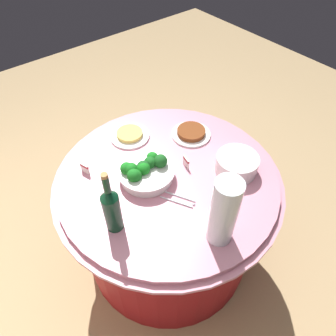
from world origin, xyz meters
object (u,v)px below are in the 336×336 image
(broccoli_bowl, at_px, (145,171))
(label_placard_front, at_px, (186,162))
(plate_stack, at_px, (237,164))
(serving_tongs, at_px, (179,200))
(decorative_fruit_vase, at_px, (223,215))
(food_plate_noodles, at_px, (130,135))
(food_plate_stir_fry, at_px, (191,133))
(wine_bottle, at_px, (112,208))
(label_placard_mid, at_px, (85,168))

(broccoli_bowl, xyz_separation_m, label_placard_front, (-0.07, -0.21, -0.02))
(plate_stack, xyz_separation_m, serving_tongs, (0.04, 0.34, -0.04))
(decorative_fruit_vase, height_order, food_plate_noodles, decorative_fruit_vase)
(plate_stack, height_order, serving_tongs, plate_stack)
(decorative_fruit_vase, relative_size, food_plate_stir_fry, 1.55)
(wine_bottle, xyz_separation_m, food_plate_stir_fry, (0.24, -0.66, -0.11))
(plate_stack, relative_size, serving_tongs, 1.30)
(broccoli_bowl, relative_size, food_plate_stir_fry, 1.27)
(food_plate_stir_fry, relative_size, label_placard_mid, 4.00)
(serving_tongs, bearing_deg, label_placard_mid, 30.33)
(broccoli_bowl, distance_m, food_plate_stir_fry, 0.40)
(label_placard_mid, bearing_deg, decorative_fruit_vase, -159.03)
(wine_bottle, bearing_deg, label_placard_mid, -8.61)
(plate_stack, xyz_separation_m, food_plate_stir_fry, (0.34, -0.01, -0.03))
(broccoli_bowl, relative_size, label_placard_front, 5.09)
(decorative_fruit_vase, height_order, label_placard_front, decorative_fruit_vase)
(broccoli_bowl, distance_m, decorative_fruit_vase, 0.47)
(plate_stack, bearing_deg, wine_bottle, 80.91)
(food_plate_noodles, distance_m, food_plate_stir_fry, 0.34)
(wine_bottle, relative_size, decorative_fruit_vase, 0.99)
(food_plate_noodles, bearing_deg, label_placard_front, -165.66)
(label_placard_mid, bearing_deg, plate_stack, -127.96)
(wine_bottle, xyz_separation_m, label_placard_front, (0.08, -0.47, -0.10))
(decorative_fruit_vase, relative_size, label_placard_mid, 6.18)
(plate_stack, bearing_deg, food_plate_noodles, 26.21)
(broccoli_bowl, xyz_separation_m, food_plate_stir_fry, (0.10, -0.39, -0.03))
(plate_stack, relative_size, food_plate_noodles, 0.95)
(label_placard_mid, bearing_deg, food_plate_stir_fry, -101.49)
(broccoli_bowl, xyz_separation_m, decorative_fruit_vase, (-0.46, -0.05, 0.10))
(serving_tongs, height_order, label_placard_mid, label_placard_mid)
(wine_bottle, bearing_deg, broccoli_bowl, -62.00)
(plate_stack, distance_m, wine_bottle, 0.66)
(decorative_fruit_vase, relative_size, serving_tongs, 2.10)
(broccoli_bowl, height_order, food_plate_noodles, broccoli_bowl)
(serving_tongs, distance_m, food_plate_noodles, 0.52)
(label_placard_mid, bearing_deg, label_placard_front, -124.16)
(plate_stack, relative_size, label_placard_mid, 3.82)
(plate_stack, bearing_deg, label_placard_front, 44.34)
(serving_tongs, bearing_deg, label_placard_front, -49.52)
(plate_stack, height_order, label_placard_front, plate_stack)
(decorative_fruit_vase, bearing_deg, broccoli_bowl, 6.08)
(broccoli_bowl, distance_m, label_placard_mid, 0.30)
(wine_bottle, relative_size, food_plate_noodles, 1.53)
(food_plate_noodles, bearing_deg, plate_stack, -153.79)
(food_plate_noodles, xyz_separation_m, food_plate_stir_fry, (-0.21, -0.28, 0.00))
(serving_tongs, distance_m, food_plate_stir_fry, 0.47)
(decorative_fruit_vase, relative_size, label_placard_front, 6.18)
(plate_stack, bearing_deg, serving_tongs, 84.10)
(broccoli_bowl, height_order, label_placard_front, broccoli_bowl)
(decorative_fruit_vase, xyz_separation_m, food_plate_stir_fry, (0.55, -0.34, -0.14))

